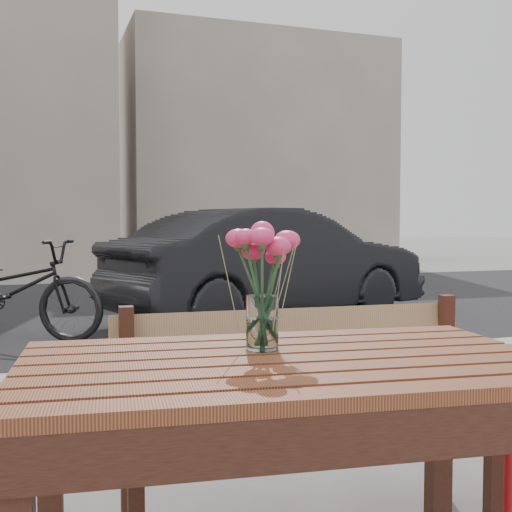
{
  "coord_description": "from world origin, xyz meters",
  "views": [
    {
      "loc": [
        -0.74,
        -1.48,
        1.14
      ],
      "look_at": [
        -0.18,
        0.16,
        1.05
      ],
      "focal_mm": 45.0,
      "sensor_mm": 36.0,
      "label": 1
    }
  ],
  "objects_px": {
    "parked_car": "(272,264)",
    "bicycle": "(10,290)",
    "main_table": "(287,410)",
    "main_vase": "(262,270)"
  },
  "relations": [
    {
      "from": "main_vase",
      "to": "main_table",
      "type": "bearing_deg",
      "value": -78.92
    },
    {
      "from": "main_vase",
      "to": "parked_car",
      "type": "xyz_separation_m",
      "value": [
        2.06,
        5.48,
        -0.37
      ]
    },
    {
      "from": "parked_car",
      "to": "bicycle",
      "type": "bearing_deg",
      "value": 81.92
    },
    {
      "from": "main_table",
      "to": "main_vase",
      "type": "height_order",
      "value": "main_vase"
    },
    {
      "from": "parked_car",
      "to": "main_table",
      "type": "bearing_deg",
      "value": 141.88
    },
    {
      "from": "main_vase",
      "to": "parked_car",
      "type": "bearing_deg",
      "value": 69.34
    },
    {
      "from": "main_vase",
      "to": "bicycle",
      "type": "bearing_deg",
      "value": 99.2
    },
    {
      "from": "parked_car",
      "to": "bicycle",
      "type": "relative_size",
      "value": 2.1
    },
    {
      "from": "main_table",
      "to": "parked_car",
      "type": "height_order",
      "value": "parked_car"
    },
    {
      "from": "main_table",
      "to": "main_vase",
      "type": "relative_size",
      "value": 4.08
    }
  ]
}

